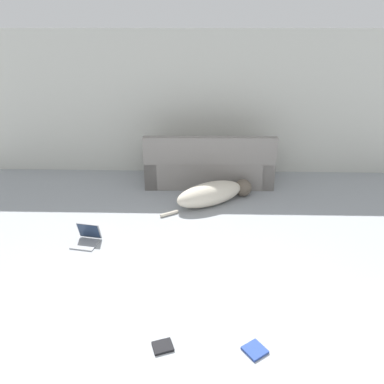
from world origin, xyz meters
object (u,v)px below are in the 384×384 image
at_px(couch, 209,167).
at_px(book_black, 163,346).
at_px(dog, 214,193).
at_px(laptop_open, 87,236).
at_px(book_blue, 255,350).

xyz_separation_m(couch, book_black, (-0.43, -3.58, -0.28)).
relative_size(couch, book_black, 10.39).
relative_size(couch, dog, 1.48).
height_order(dog, laptop_open, dog).
xyz_separation_m(laptop_open, book_black, (1.09, -1.63, -0.06)).
distance_m(dog, laptop_open, 1.95).
bearing_deg(dog, book_black, -132.20).
bearing_deg(book_black, couch, 83.14).
relative_size(laptop_open, book_blue, 1.49).
relative_size(couch, laptop_open, 6.04).
bearing_deg(laptop_open, book_blue, -31.45).
height_order(couch, book_blue, couch).
height_order(laptop_open, book_black, laptop_open).
bearing_deg(dog, couch, 62.28).
distance_m(couch, book_black, 3.61).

